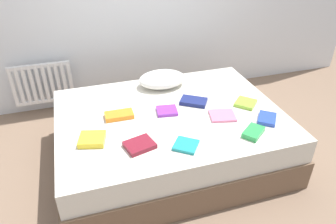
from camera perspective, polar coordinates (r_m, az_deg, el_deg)
The scene contains 14 objects.
ground_plane at distance 3.10m, azimuth 0.28°, elevation -8.01°, with size 8.00×8.00×0.00m, color #7F6651.
bed at distance 2.95m, azimuth 0.29°, elevation -4.33°, with size 2.00×1.50×0.50m.
radiator at distance 3.84m, azimuth -21.68°, elevation 4.76°, with size 0.66×0.04×0.47m.
pillow at distance 3.22m, azimuth -1.08°, elevation 5.94°, with size 0.47×0.34×0.15m, color white.
textbook_orange at distance 2.77m, azimuth -8.78°, elevation -0.57°, with size 0.24×0.13×0.04m, color orange.
textbook_purple at distance 2.81m, azimuth -0.20°, elevation 0.23°, with size 0.18×0.16×0.03m, color purple.
textbook_maroon at distance 2.41m, azimuth -5.14°, elevation -5.94°, with size 0.21×0.17×0.04m, color maroon.
textbook_lime at distance 3.01m, azimuth 13.80°, elevation 1.58°, with size 0.18×0.17×0.03m, color #8CC638.
textbook_green at distance 2.62m, azimuth 15.13°, elevation -3.53°, with size 0.20×0.12×0.04m, color green.
textbook_navy at distance 2.95m, azimuth 4.63°, elevation 1.93°, with size 0.24×0.15×0.04m, color navy.
textbook_pink at distance 2.79m, azimuth 9.76°, elevation -0.64°, with size 0.22×0.19×0.02m, color pink.
textbook_teal at distance 2.41m, azimuth 3.24°, elevation -5.98°, with size 0.17×0.17×0.02m, color teal.
textbook_blue at distance 2.83m, azimuth 17.41°, elevation -1.12°, with size 0.19×0.14×0.03m, color #2847B7.
textbook_yellow at distance 2.52m, azimuth -13.50°, elevation -4.80°, with size 0.20×0.18×0.05m, color yellow.
Camera 1 is at (-0.72, -2.26, 2.00)m, focal length 33.85 mm.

